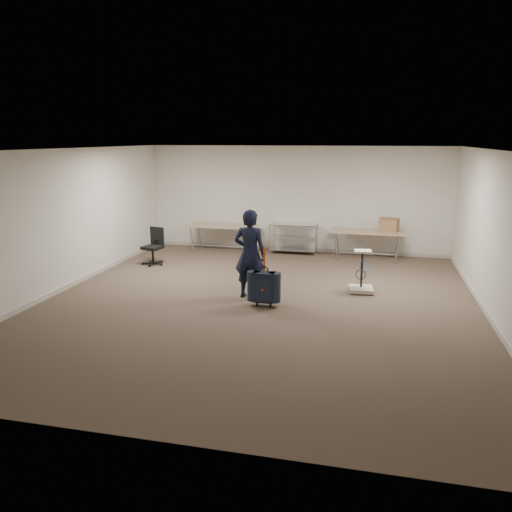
# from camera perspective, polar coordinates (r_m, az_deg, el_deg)

# --- Properties ---
(ground) EXTENTS (9.00, 9.00, 0.00)m
(ground) POSITION_cam_1_polar(r_m,az_deg,el_deg) (9.36, 0.32, -5.34)
(ground) COLOR #493A2C
(ground) RESTS_ON ground
(room_shell) EXTENTS (8.00, 9.00, 9.00)m
(room_shell) POSITION_cam_1_polar(r_m,az_deg,el_deg) (10.63, 1.96, -2.75)
(room_shell) COLOR beige
(room_shell) RESTS_ON ground
(folding_table_left) EXTENTS (1.80, 0.75, 0.73)m
(folding_table_left) POSITION_cam_1_polar(r_m,az_deg,el_deg) (13.37, -3.90, 3.34)
(folding_table_left) COLOR #9E7E61
(folding_table_left) RESTS_ON ground
(folding_table_right) EXTENTS (1.80, 0.75, 0.73)m
(folding_table_right) POSITION_cam_1_polar(r_m,az_deg,el_deg) (12.81, 12.61, 2.60)
(folding_table_right) COLOR #9E7E61
(folding_table_right) RESTS_ON ground
(wire_shelf) EXTENTS (1.22, 0.47, 0.80)m
(wire_shelf) POSITION_cam_1_polar(r_m,az_deg,el_deg) (13.24, 4.33, 2.18)
(wire_shelf) COLOR silver
(wire_shelf) RESTS_ON ground
(person) EXTENTS (0.65, 0.46, 1.71)m
(person) POSITION_cam_1_polar(r_m,az_deg,el_deg) (9.43, -0.69, 0.22)
(person) COLOR black
(person) RESTS_ON ground
(suitcase) EXTENTS (0.40, 0.23, 1.08)m
(suitcase) POSITION_cam_1_polar(r_m,az_deg,el_deg) (9.05, 0.91, -3.55)
(suitcase) COLOR black
(suitcase) RESTS_ON ground
(office_chair) EXTENTS (0.54, 0.54, 0.89)m
(office_chair) POSITION_cam_1_polar(r_m,az_deg,el_deg) (12.32, -11.61, 0.29)
(office_chair) COLOR black
(office_chair) RESTS_ON ground
(equipment_cart) EXTENTS (0.51, 0.51, 0.85)m
(equipment_cart) POSITION_cam_1_polar(r_m,az_deg,el_deg) (10.14, 11.97, -2.83)
(equipment_cart) COLOR beige
(equipment_cart) RESTS_ON ground
(cardboard_box) EXTENTS (0.51, 0.44, 0.33)m
(cardboard_box) POSITION_cam_1_polar(r_m,az_deg,el_deg) (12.83, 14.96, 3.47)
(cardboard_box) COLOR #976246
(cardboard_box) RESTS_ON folding_table_right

